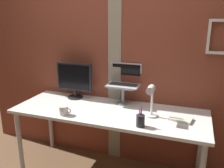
{
  "coord_description": "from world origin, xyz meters",
  "views": [
    {
      "loc": [
        0.87,
        -2.1,
        1.69
      ],
      "look_at": [
        0.1,
        0.09,
        1.01
      ],
      "focal_mm": 37.82,
      "sensor_mm": 36.0,
      "label": 1
    }
  ],
  "objects_px": {
    "desk_lamp": "(151,98)",
    "coffee_mug": "(64,110)",
    "monitor": "(74,79)",
    "laptop": "(125,79)",
    "pen_cup": "(140,121)"
  },
  "relations": [
    {
      "from": "pen_cup",
      "to": "laptop",
      "type": "bearing_deg",
      "value": 119.32
    },
    {
      "from": "laptop",
      "to": "pen_cup",
      "type": "xyz_separation_m",
      "value": [
        0.3,
        -0.54,
        -0.21
      ]
    },
    {
      "from": "pen_cup",
      "to": "coffee_mug",
      "type": "distance_m",
      "value": 0.76
    },
    {
      "from": "pen_cup",
      "to": "coffee_mug",
      "type": "relative_size",
      "value": 1.4
    },
    {
      "from": "coffee_mug",
      "to": "desk_lamp",
      "type": "bearing_deg",
      "value": 13.6
    },
    {
      "from": "coffee_mug",
      "to": "monitor",
      "type": "bearing_deg",
      "value": 105.35
    },
    {
      "from": "laptop",
      "to": "monitor",
      "type": "bearing_deg",
      "value": -173.67
    },
    {
      "from": "desk_lamp",
      "to": "coffee_mug",
      "type": "bearing_deg",
      "value": -166.4
    },
    {
      "from": "monitor",
      "to": "pen_cup",
      "type": "height_order",
      "value": "monitor"
    },
    {
      "from": "laptop",
      "to": "coffee_mug",
      "type": "xyz_separation_m",
      "value": [
        -0.45,
        -0.54,
        -0.22
      ]
    },
    {
      "from": "monitor",
      "to": "laptop",
      "type": "relative_size",
      "value": 1.24
    },
    {
      "from": "desk_lamp",
      "to": "pen_cup",
      "type": "bearing_deg",
      "value": -104.46
    },
    {
      "from": "laptop",
      "to": "coffee_mug",
      "type": "height_order",
      "value": "laptop"
    },
    {
      "from": "monitor",
      "to": "desk_lamp",
      "type": "relative_size",
      "value": 1.3
    },
    {
      "from": "desk_lamp",
      "to": "pen_cup",
      "type": "xyz_separation_m",
      "value": [
        -0.05,
        -0.19,
        -0.15
      ]
    }
  ]
}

